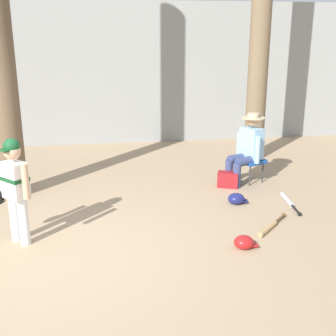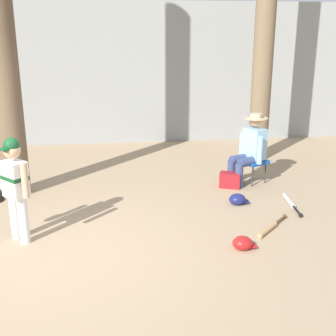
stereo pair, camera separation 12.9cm
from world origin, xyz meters
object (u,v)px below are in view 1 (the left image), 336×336
young_ballplayer (14,185)px  bat_wood_tan (270,227)px  seated_spectator (247,147)px  batting_helmet_red (244,242)px  tree_behind_spectator (260,32)px  folding_stool (251,162)px  handbag_beside_stool (228,180)px  bat_aluminum_silver (288,201)px  batting_helmet_navy (236,199)px

young_ballplayer → bat_wood_tan: (3.17, -0.14, -0.71)m
seated_spectator → batting_helmet_red: size_ratio=4.18×
tree_behind_spectator → batting_helmet_red: size_ratio=19.17×
folding_stool → batting_helmet_red: size_ratio=1.85×
handbag_beside_stool → tree_behind_spectator: bearing=58.4°
folding_stool → young_ballplayer: bearing=-153.6°
folding_stool → seated_spectator: size_ratio=0.44×
bat_aluminum_silver → handbag_beside_stool: bearing=129.1°
young_ballplayer → seated_spectator: size_ratio=1.09×
bat_aluminum_silver → folding_stool: bearing=102.7°
bat_aluminum_silver → bat_wood_tan: bearing=-126.9°
bat_wood_tan → young_ballplayer: bearing=177.4°
young_ballplayer → handbag_beside_stool: (3.11, 1.55, -0.61)m
folding_stool → bat_aluminum_silver: (0.24, -1.06, -0.33)m
tree_behind_spectator → batting_helmet_red: tree_behind_spectator is taller
seated_spectator → bat_wood_tan: seated_spectator is taller
young_ballplayer → bat_wood_tan: 3.25m
tree_behind_spectator → bat_aluminum_silver: 3.57m
bat_aluminum_silver → batting_helmet_navy: bearing=171.9°
seated_spectator → bat_aluminum_silver: seated_spectator is taller
handbag_beside_stool → seated_spectator: bearing=24.6°
seated_spectator → young_ballplayer: bearing=-153.6°
tree_behind_spectator → seated_spectator: tree_behind_spectator is taller
tree_behind_spectator → batting_helmet_navy: size_ratio=18.35×
bat_aluminum_silver → bat_wood_tan: size_ratio=1.36×
tree_behind_spectator → bat_aluminum_silver: size_ratio=6.69×
seated_spectator → handbag_beside_stool: 0.65m
batting_helmet_red → seated_spectator: bearing=70.8°
tree_behind_spectator → bat_wood_tan: tree_behind_spectator is taller
young_ballplayer → bat_aluminum_silver: (3.80, 0.70, -0.71)m
tree_behind_spectator → bat_wood_tan: 4.32m
seated_spectator → batting_helmet_red: seated_spectator is taller
tree_behind_spectator → seated_spectator: bearing=-114.0°
handbag_beside_stool → bat_aluminum_silver: handbag_beside_stool is taller
young_ballplayer → bat_wood_tan: bearing=-2.6°
tree_behind_spectator → young_ballplayer: 5.57m
tree_behind_spectator → folding_stool: bearing=-111.6°
handbag_beside_stool → bat_wood_tan: bearing=-87.9°
folding_stool → batting_helmet_navy: folding_stool is taller
seated_spectator → batting_helmet_navy: (-0.46, -0.91, -0.57)m
bat_aluminum_silver → young_ballplayer: bearing=-169.6°
bat_aluminum_silver → bat_wood_tan: same height
seated_spectator → batting_helmet_navy: seated_spectator is taller
batting_helmet_navy → bat_aluminum_silver: bearing=-8.1°
folding_stool → handbag_beside_stool: bearing=-155.3°
tree_behind_spectator → batting_helmet_red: bearing=-111.2°
bat_wood_tan → batting_helmet_red: (-0.50, -0.44, 0.04)m
tree_behind_spectator → bat_aluminum_silver: tree_behind_spectator is taller
folding_stool → batting_helmet_red: 2.53m
young_ballplayer → folding_stool: bearing=26.4°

